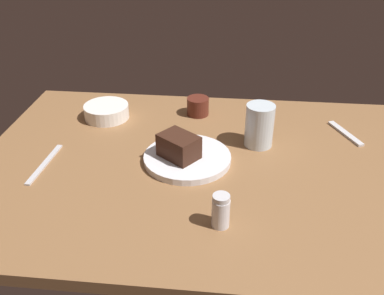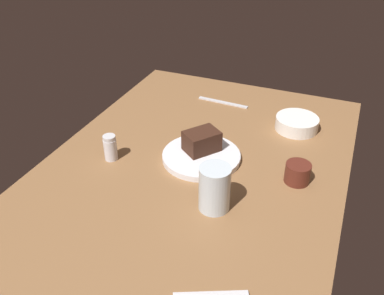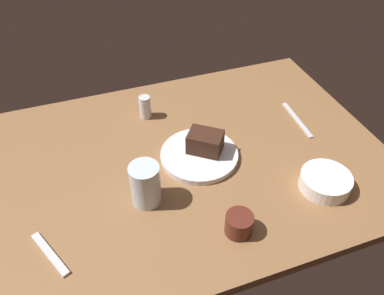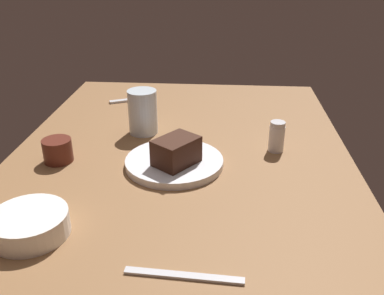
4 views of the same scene
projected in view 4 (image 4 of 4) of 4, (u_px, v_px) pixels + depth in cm
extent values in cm
cube|color=brown|center=(180.00, 162.00, 104.08)|extent=(120.00, 84.00, 3.00)
cylinder|color=silver|center=(174.00, 162.00, 99.16)|extent=(22.96, 22.96, 1.74)
cube|color=#381E14|center=(177.00, 151.00, 95.51)|extent=(12.15, 11.64, 6.14)
cylinder|color=silver|center=(277.00, 139.00, 105.28)|extent=(3.87, 3.87, 6.61)
cylinder|color=silver|center=(278.00, 124.00, 103.58)|extent=(3.68, 3.68, 1.20)
cylinder|color=silver|center=(143.00, 112.00, 114.49)|extent=(7.88, 7.88, 12.04)
cylinder|color=white|center=(30.00, 224.00, 75.02)|extent=(13.82, 13.82, 4.28)
cylinder|color=#562319|center=(58.00, 150.00, 100.41)|extent=(6.91, 6.91, 5.60)
cube|color=silver|center=(132.00, 100.00, 140.58)|extent=(7.84, 14.40, 0.70)
cube|color=silver|center=(184.00, 276.00, 66.03)|extent=(2.49, 19.05, 0.50)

